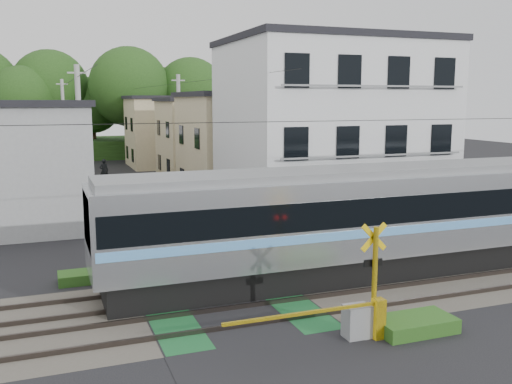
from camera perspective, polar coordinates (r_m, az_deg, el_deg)
name	(u,v)px	position (r m, az deg, el deg)	size (l,w,h in m)	color
ground	(227,304)	(18.15, -2.88, -11.16)	(120.00, 120.00, 0.00)	black
track_bed	(227,303)	(18.14, -2.88, -11.05)	(120.00, 120.00, 0.14)	#47423A
crossing_signal_near	(361,312)	(15.77, 10.47, -11.76)	(4.74, 0.65, 3.09)	yellow
crossing_signal_far	(126,260)	(20.81, -12.85, -6.64)	(4.74, 0.65, 3.09)	yellow
apartment_block	(330,133)	(29.15, 7.42, 5.87)	(10.20, 8.36, 9.30)	silver
houses_row	(122,143)	(42.60, -13.25, 4.83)	(22.07, 31.35, 6.80)	#A2A5A7
tree_hill	(87,105)	(64.60, -16.52, 8.37)	(40.00, 14.11, 11.81)	#244918
catenary	(395,178)	(19.87, 13.73, 1.37)	(60.00, 5.04, 7.00)	#2D2D33
utility_poles	(107,134)	(39.51, -14.63, 5.67)	(7.90, 42.00, 8.00)	#A5A5A0
pedestrian	(104,171)	(45.33, -14.96, 2.05)	(0.67, 0.44, 1.83)	black
weed_patches	(280,293)	(18.58, 2.45, -10.06)	(10.25, 8.80, 0.40)	#2D5E1E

